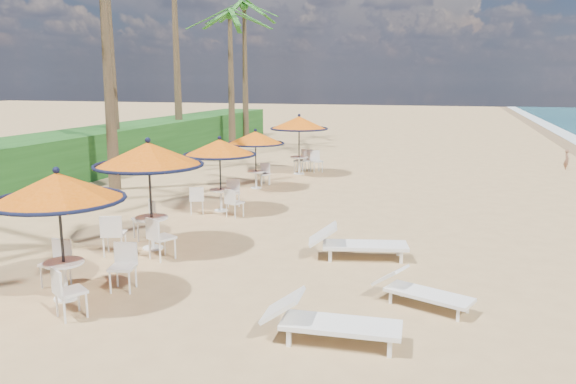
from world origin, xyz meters
name	(u,v)px	position (x,y,z in m)	size (l,w,h in m)	color
ground	(343,331)	(0.00, 0.00, 0.00)	(160.00, 160.00, 0.00)	tan
scrub_hedge	(69,156)	(-13.50, 11.00, 0.90)	(3.00, 40.00, 1.80)	#194716
station_0	(62,203)	(-5.10, -0.09, 1.80)	(2.36, 2.36, 2.46)	black
station_1	(147,168)	(-5.24, 3.09, 1.94)	(2.54, 2.54, 2.65)	black
station_2	(220,157)	(-5.18, 7.17, 1.68)	(2.20, 2.20, 2.30)	black
station_3	(257,143)	(-5.38, 11.02, 1.68)	(2.11, 2.19, 2.20)	black
station_4	(300,130)	(-4.68, 14.56, 1.86)	(2.44, 2.44, 2.55)	black
lounger_near	(326,320)	(-0.18, -0.45, 0.36)	(2.16, 0.78, 0.76)	white
lounger_mid	(419,290)	(1.08, 1.40, 0.30)	(1.85, 1.16, 0.63)	white
lounger_far	(355,243)	(-0.47, 3.74, 0.37)	(2.30, 1.16, 0.79)	white
palm_6	(230,23)	(-11.06, 22.61, 7.11)	(5.00, 5.00, 7.83)	brown
palm_7	(244,14)	(-11.85, 27.01, 8.06)	(5.00, 5.00, 8.84)	brown
person	(567,159)	(6.41, 18.98, 0.48)	(0.35, 0.23, 0.96)	#8D6048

